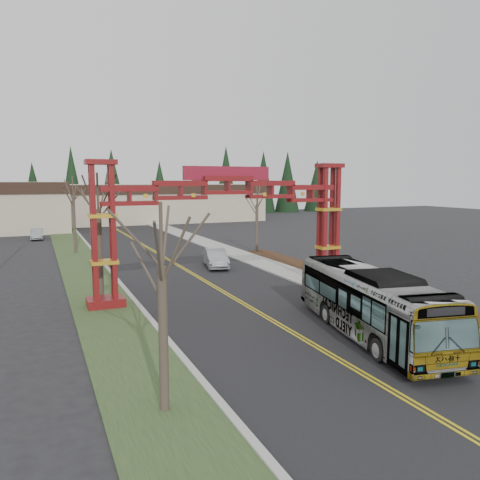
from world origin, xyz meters
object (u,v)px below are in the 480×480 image
gateway_arch (227,206)px  transit_bus (370,303)px  retail_building_east (156,202)px  street_sign (391,278)px  barrel_mid (323,274)px  parked_car_far_a (37,234)px  bare_tree_median_far (73,196)px  bare_tree_median_mid (98,210)px  barrel_north (312,265)px  silver_sedan (216,258)px  barrel_south (350,277)px  bare_tree_median_near (162,267)px  bare_tree_right_far (257,205)px

gateway_arch → transit_bus: 11.97m
retail_building_east → street_sign: (-1.29, -67.95, -1.96)m
gateway_arch → barrel_mid: bearing=9.5°
parked_car_far_a → street_sign: bearing=-63.9°
parked_car_far_a → bare_tree_median_far: (3.68, -14.87, 5.35)m
bare_tree_median_mid → barrel_north: bearing=8.3°
parked_car_far_a → bare_tree_median_mid: (3.68, -35.97, 5.11)m
transit_bus → barrel_mid: (5.36, 12.13, -1.22)m
silver_sedan → barrel_mid: (5.80, -8.30, -0.36)m
bare_tree_median_far → barrel_north: 26.16m
barrel_south → bare_tree_median_near: bearing=-142.5°
bare_tree_median_mid → street_sign: size_ratio=3.80×
gateway_arch → barrel_south: bearing=-3.6°
gateway_arch → retail_building_east: (10.00, 61.95, -2.47)m
retail_building_east → barrel_south: retail_building_east is taller
barrel_south → barrel_north: 5.21m
silver_sedan → barrel_north: (6.81, -5.14, -0.26)m
silver_sedan → bare_tree_right_far: (7.17, 6.53, 4.29)m
barrel_mid → barrel_south: bearing=-64.1°
silver_sedan → bare_tree_median_near: bearing=-102.3°
gateway_arch → retail_building_east: size_ratio=0.48×
retail_building_east → bare_tree_right_far: (0.00, -45.68, 1.60)m
parked_car_far_a → barrel_south: (21.32, -38.59, -0.17)m
bare_tree_median_near → bare_tree_median_far: bearing=90.0°
retail_building_east → silver_sedan: bearing=-97.8°
transit_bus → barrel_north: size_ratio=10.92×
bare_tree_right_far → silver_sedan: bearing=-137.7°
gateway_arch → barrel_south: size_ratio=16.58×
barrel_south → barrel_north: bearing=89.9°
retail_building_east → barrel_north: bearing=-90.4°
gateway_arch → barrel_north: (9.64, 4.61, -5.43)m
silver_sedan → parked_car_far_a: 31.75m
bare_tree_right_far → retail_building_east: bearing=90.0°
gateway_arch → transit_bus: (3.28, -10.68, -4.30)m
gateway_arch → barrel_north: 11.99m
barrel_mid → bare_tree_median_near: bearing=-136.8°
parked_car_far_a → bare_tree_median_near: 52.44m
silver_sedan → parked_car_far_a: size_ratio=1.13×
retail_building_east → barrel_south: bearing=-90.3°
transit_bus → barrel_mid: bearing=77.3°
bare_tree_median_near → parked_car_far_a: bearing=94.0°
transit_bus → bare_tree_median_near: (-11.28, -3.48, 3.21)m
street_sign → retail_building_east: bearing=88.9°
bare_tree_median_mid → street_sign: (16.71, -8.01, -4.28)m
bare_tree_median_far → bare_tree_right_far: 19.28m
bare_tree_median_mid → bare_tree_right_far: size_ratio=1.13×
street_sign → barrel_south: (0.92, 5.39, -1.00)m
bare_tree_median_mid → barrel_north: 18.60m
transit_bus → bare_tree_right_far: size_ratio=1.67×
gateway_arch → bare_tree_right_far: size_ratio=2.52×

